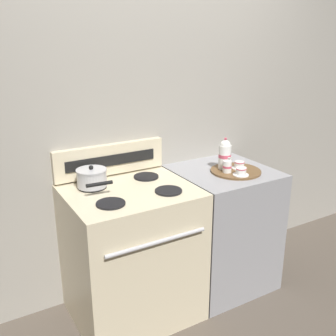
% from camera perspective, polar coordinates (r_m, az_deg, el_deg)
% --- Properties ---
extents(ground_plane, '(6.00, 6.00, 0.00)m').
position_cam_1_polar(ground_plane, '(3.00, 1.07, -18.00)').
color(ground_plane, brown).
extents(wall_back, '(6.00, 0.05, 2.20)m').
position_cam_1_polar(wall_back, '(2.80, -2.55, 4.32)').
color(wall_back, '#9E998E').
rests_on(wall_back, ground).
extents(stove, '(0.78, 0.68, 0.91)m').
position_cam_1_polar(stove, '(2.62, -5.23, -12.25)').
color(stove, beige).
rests_on(stove, ground).
extents(control_panel, '(0.77, 0.05, 0.20)m').
position_cam_1_polar(control_panel, '(2.65, -8.40, 1.25)').
color(control_panel, beige).
rests_on(control_panel, stove).
extents(side_counter, '(0.66, 0.65, 0.89)m').
position_cam_1_polar(side_counter, '(2.96, 7.76, -8.54)').
color(side_counter, '#939399').
rests_on(side_counter, ground).
extents(saucepan, '(0.19, 0.28, 0.14)m').
position_cam_1_polar(saucepan, '(2.46, -10.99, -1.41)').
color(saucepan, '#B7B7BC').
rests_on(saucepan, stove).
extents(serving_tray, '(0.35, 0.35, 0.01)m').
position_cam_1_polar(serving_tray, '(2.76, 9.79, -0.43)').
color(serving_tray, brown).
rests_on(serving_tray, side_counter).
extents(teapot, '(0.09, 0.14, 0.22)m').
position_cam_1_polar(teapot, '(2.75, 8.22, 2.00)').
color(teapot, white).
rests_on(teapot, serving_tray).
extents(teacup_left, '(0.11, 0.11, 0.05)m').
position_cam_1_polar(teacup_left, '(2.66, 10.54, -0.53)').
color(teacup_left, white).
rests_on(teacup_left, serving_tray).
extents(teacup_right, '(0.11, 0.11, 0.05)m').
position_cam_1_polar(teacup_right, '(2.79, 10.31, 0.43)').
color(teacup_right, white).
rests_on(teacup_right, serving_tray).
extents(creamer_jug, '(0.06, 0.06, 0.08)m').
position_cam_1_polar(creamer_jug, '(2.70, 8.59, 0.20)').
color(creamer_jug, white).
rests_on(creamer_jug, serving_tray).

